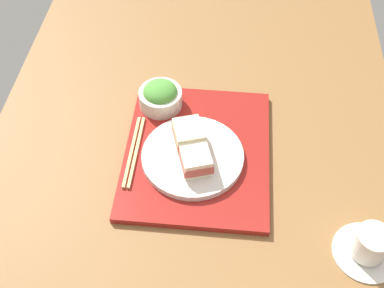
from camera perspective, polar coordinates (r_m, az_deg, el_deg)
name	(u,v)px	position (r cm, az deg, el deg)	size (l,w,h in cm)	color
ground_plane	(195,149)	(117.87, 0.32, -0.56)	(140.00, 100.00, 3.00)	brown
serving_tray	(197,152)	(114.15, 0.61, -1.00)	(40.27, 33.48, 1.74)	maroon
sandwich_plate	(192,156)	(111.37, -0.01, -1.44)	(23.44, 23.44, 1.57)	silver
sandwich_near	(188,135)	(110.70, -0.42, 1.02)	(9.07, 8.44, 5.45)	beige
sandwich_far	(196,159)	(106.90, 0.42, -1.83)	(9.35, 8.58, 4.65)	#EFE5C1
salad_bowl	(160,96)	(121.14, -3.72, 5.64)	(10.73, 10.73, 6.78)	beige
chopsticks_pair	(134,151)	(113.64, -6.81, -0.84)	(20.74, 1.96, 0.70)	tan
coffee_cup	(370,245)	(104.81, 20.14, -11.09)	(13.61, 13.61, 7.31)	silver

